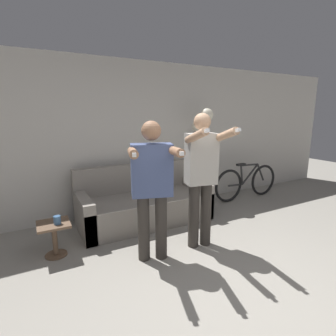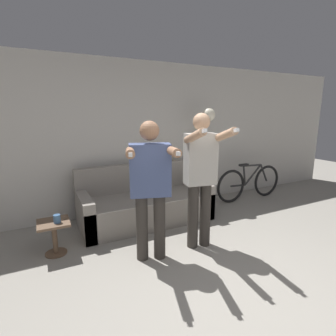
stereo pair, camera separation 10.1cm
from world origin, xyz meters
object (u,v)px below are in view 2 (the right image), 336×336
at_px(couch, 145,204).
at_px(floor_lamp, 204,128).
at_px(side_table, 54,231).
at_px(bicycle, 249,183).
at_px(person_right, 201,173).
at_px(person_left, 150,182).
at_px(cat, 164,157).
at_px(cup, 57,219).

bearing_deg(couch, floor_lamp, 7.17).
xyz_separation_m(side_table, bicycle, (3.69, 0.54, 0.04)).
height_order(couch, floor_lamp, floor_lamp).
xyz_separation_m(couch, person_right, (0.32, -1.12, 0.72)).
height_order(person_left, bicycle, person_left).
bearing_deg(person_right, floor_lamp, 65.47).
bearing_deg(floor_lamp, side_table, -166.47).
bearing_deg(bicycle, floor_lamp, 175.03).
bearing_deg(floor_lamp, bicycle, -4.97).
bearing_deg(cat, cup, -155.14).
xyz_separation_m(person_left, bicycle, (2.66, 1.18, -0.62)).
distance_m(cat, side_table, 2.17).
bearing_deg(person_left, side_table, 165.75).
relative_size(person_right, floor_lamp, 0.96).
relative_size(cat, floor_lamp, 0.26).
distance_m(cat, floor_lamp, 0.89).
relative_size(couch, person_right, 1.19).
bearing_deg(cat, person_right, -97.59).
distance_m(person_right, floor_lamp, 1.63).
distance_m(person_right, bicycle, 2.39).
relative_size(cat, side_table, 1.11).
distance_m(person_left, person_right, 0.69).
xyz_separation_m(couch, side_table, (-1.39, -0.48, 0.02)).
xyz_separation_m(person_right, cat, (0.19, 1.45, -0.04)).
relative_size(person_left, cup, 16.40).
bearing_deg(couch, cat, 33.16).
bearing_deg(person_left, cat, 76.56).
relative_size(cat, cup, 4.70).
bearing_deg(side_table, cat, 23.03).
height_order(couch, cup, couch).
distance_m(cat, bicycle, 1.91).
relative_size(person_left, cat, 3.49).
bearing_deg(couch, side_table, -161.15).
height_order(cat, floor_lamp, floor_lamp).
relative_size(person_left, bicycle, 1.03).
height_order(person_left, side_table, person_left).
distance_m(person_left, floor_lamp, 2.09).
xyz_separation_m(person_left, cup, (-0.98, 0.59, -0.49)).
bearing_deg(cup, couch, 21.38).
xyz_separation_m(person_left, side_table, (-1.03, 0.64, -0.66)).
bearing_deg(side_table, floor_lamp, 13.53).
distance_m(couch, bicycle, 2.30).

